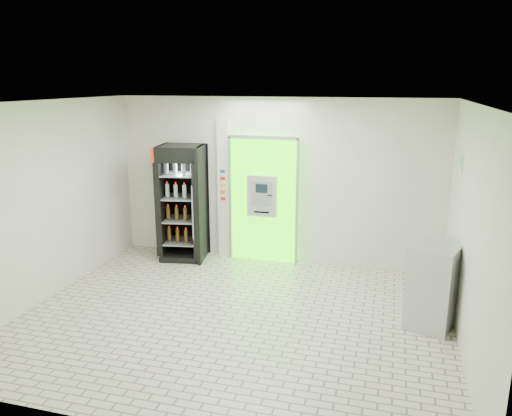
% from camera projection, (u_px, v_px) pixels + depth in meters
% --- Properties ---
extents(ground, '(6.00, 6.00, 0.00)m').
position_uv_depth(ground, '(234.00, 317.00, 7.12)').
color(ground, '#C0B29F').
rests_on(ground, ground).
extents(room_shell, '(6.00, 6.00, 6.00)m').
position_uv_depth(room_shell, '(233.00, 191.00, 6.66)').
color(room_shell, silver).
rests_on(room_shell, ground).
extents(atm_assembly, '(1.30, 0.24, 2.33)m').
position_uv_depth(atm_assembly, '(264.00, 199.00, 9.13)').
color(atm_assembly, '#2BFB00').
rests_on(atm_assembly, ground).
extents(pillar, '(0.22, 0.11, 2.60)m').
position_uv_depth(pillar, '(224.00, 189.00, 9.34)').
color(pillar, silver).
rests_on(pillar, ground).
extents(beverage_cooler, '(0.91, 0.86, 2.14)m').
position_uv_depth(beverage_cooler, '(183.00, 205.00, 9.30)').
color(beverage_cooler, black).
rests_on(beverage_cooler, ground).
extents(steel_cabinet, '(0.83, 1.00, 1.15)m').
position_uv_depth(steel_cabinet, '(435.00, 284.00, 6.82)').
color(steel_cabinet, '#B7BABF').
rests_on(steel_cabinet, ground).
extents(exit_sign, '(0.02, 0.22, 0.26)m').
position_uv_depth(exit_sign, '(461.00, 164.00, 7.13)').
color(exit_sign, white).
rests_on(exit_sign, room_shell).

